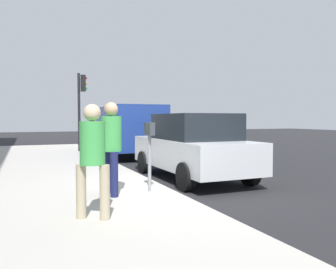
% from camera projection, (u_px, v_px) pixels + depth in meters
% --- Properties ---
extents(ground_plane, '(80.00, 80.00, 0.00)m').
position_uv_depth(ground_plane, '(167.00, 194.00, 7.50)').
color(ground_plane, '#232326').
rests_on(ground_plane, ground).
extents(sidewalk_slab, '(28.00, 6.00, 0.15)m').
position_uv_depth(sidewalk_slab, '(17.00, 203.00, 6.34)').
color(sidewalk_slab, '#B7B2A8').
rests_on(sidewalk_slab, ground_plane).
extents(parking_meter, '(0.36, 0.12, 1.41)m').
position_uv_depth(parking_meter, '(150.00, 142.00, 7.00)').
color(parking_meter, gray).
rests_on(parking_meter, sidewalk_slab).
extents(pedestrian_at_meter, '(0.54, 0.39, 1.80)m').
position_uv_depth(pedestrian_at_meter, '(111.00, 140.00, 6.65)').
color(pedestrian_at_meter, '#191E4C').
rests_on(pedestrian_at_meter, sidewalk_slab).
extents(pedestrian_bystander, '(0.37, 0.46, 1.70)m').
position_uv_depth(pedestrian_bystander, '(92.00, 152.00, 5.05)').
color(pedestrian_bystander, tan).
rests_on(pedestrian_bystander, sidewalk_slab).
extents(parked_sedan_near, '(4.41, 1.99, 1.77)m').
position_uv_depth(parked_sedan_near, '(193.00, 146.00, 9.30)').
color(parked_sedan_near, silver).
rests_on(parked_sedan_near, ground_plane).
extents(parked_van_far, '(5.27, 2.28, 2.18)m').
position_uv_depth(parked_van_far, '(128.00, 128.00, 15.09)').
color(parked_van_far, navy).
rests_on(parked_van_far, ground_plane).
extents(traffic_signal, '(0.24, 0.44, 3.60)m').
position_uv_depth(traffic_signal, '(81.00, 99.00, 15.92)').
color(traffic_signal, black).
rests_on(traffic_signal, sidewalk_slab).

